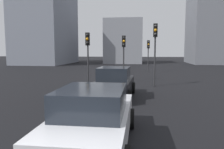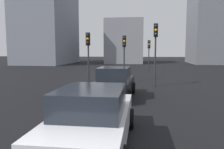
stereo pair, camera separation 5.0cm
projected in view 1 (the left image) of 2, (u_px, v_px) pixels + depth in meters
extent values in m
cube|color=black|center=(115.00, 86.00, 11.88)|extent=(4.07, 1.90, 0.70)
cube|color=#1E232B|center=(114.00, 74.00, 11.61)|extent=(1.86, 1.60, 0.65)
cylinder|color=black|center=(133.00, 88.00, 12.98)|extent=(0.65, 0.24, 0.64)
cylinder|color=black|center=(103.00, 87.00, 13.27)|extent=(0.65, 0.24, 0.64)
cylinder|color=black|center=(129.00, 96.00, 10.55)|extent=(0.65, 0.24, 0.64)
cylinder|color=black|center=(93.00, 95.00, 10.84)|extent=(0.65, 0.24, 0.64)
cube|color=maroon|center=(122.00, 91.00, 9.78)|extent=(0.04, 0.20, 0.11)
cube|color=maroon|center=(94.00, 90.00, 9.99)|extent=(0.04, 0.20, 0.11)
cube|color=silver|center=(94.00, 123.00, 5.87)|extent=(4.52, 1.84, 0.67)
cube|color=#1E232B|center=(92.00, 101.00, 5.58)|extent=(2.04, 1.61, 0.63)
cylinder|color=black|center=(131.00, 118.00, 7.17)|extent=(0.64, 0.22, 0.64)
cylinder|color=black|center=(76.00, 116.00, 7.39)|extent=(0.64, 0.22, 0.64)
cylinder|color=#2D2D30|center=(155.00, 62.00, 15.34)|extent=(0.11, 0.11, 3.37)
cube|color=black|center=(155.00, 30.00, 15.05)|extent=(0.20, 0.28, 0.90)
sphere|color=black|center=(156.00, 26.00, 14.91)|extent=(0.20, 0.20, 0.20)
sphere|color=orange|center=(155.00, 30.00, 14.94)|extent=(0.20, 0.20, 0.20)
sphere|color=black|center=(155.00, 34.00, 14.97)|extent=(0.20, 0.20, 0.20)
cylinder|color=#2D2D30|center=(124.00, 64.00, 18.06)|extent=(0.11, 0.11, 2.74)
cube|color=black|center=(124.00, 41.00, 17.80)|extent=(0.24, 0.31, 0.90)
sphere|color=black|center=(124.00, 38.00, 17.66)|extent=(0.20, 0.20, 0.20)
sphere|color=orange|center=(124.00, 41.00, 17.69)|extent=(0.20, 0.20, 0.20)
sphere|color=black|center=(124.00, 45.00, 17.72)|extent=(0.20, 0.20, 0.20)
cylinder|color=#2D2D30|center=(148.00, 60.00, 24.99)|extent=(0.11, 0.11, 2.67)
cube|color=black|center=(148.00, 44.00, 24.74)|extent=(0.23, 0.30, 0.90)
sphere|color=black|center=(149.00, 42.00, 24.60)|extent=(0.20, 0.20, 0.20)
sphere|color=orange|center=(149.00, 44.00, 24.63)|extent=(0.20, 0.20, 0.20)
sphere|color=black|center=(148.00, 47.00, 24.66)|extent=(0.20, 0.20, 0.20)
cylinder|color=#2D2D30|center=(88.00, 65.00, 15.99)|extent=(0.11, 0.11, 2.82)
cube|color=black|center=(88.00, 39.00, 15.73)|extent=(0.21, 0.29, 0.90)
sphere|color=black|center=(87.00, 35.00, 15.59)|extent=(0.20, 0.20, 0.20)
sphere|color=orange|center=(87.00, 39.00, 15.62)|extent=(0.20, 0.20, 0.20)
sphere|color=black|center=(87.00, 43.00, 15.65)|extent=(0.20, 0.20, 0.20)
cube|color=slate|center=(211.00, 20.00, 41.17)|extent=(10.07, 7.36, 15.85)
cube|color=gray|center=(124.00, 42.00, 43.58)|extent=(8.64, 7.02, 8.16)
cube|color=gray|center=(47.00, 27.00, 41.05)|extent=(13.20, 8.11, 13.29)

